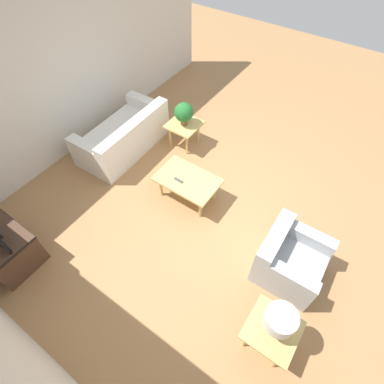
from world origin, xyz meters
The scene contains 12 objects.
ground_plane centered at (0.00, 0.00, 0.00)m, with size 14.00×14.00×0.00m, color #A87A4C.
wall_back centered at (0.00, 3.06, 1.35)m, with size 7.20×0.12×2.70m.
wall_right centered at (3.06, 0.00, 1.35)m, with size 0.12×7.20×2.70m.
sofa centered at (2.17, -0.19, 0.29)m, with size 0.93×1.77×0.74m.
armchair centered at (-1.35, 0.42, 0.31)m, with size 0.81×0.84×0.74m.
coffee_table centered at (0.51, 0.11, 0.39)m, with size 0.99×0.64×0.44m.
side_table_plant centered at (1.32, -0.93, 0.42)m, with size 0.57×0.57×0.49m.
side_table_lamp centered at (-1.54, 1.40, 0.42)m, with size 0.57×0.57×0.49m.
tv_stand_chest centered at (1.99, 2.47, 0.31)m, with size 0.99×0.65×0.57m.
potted_plant centered at (1.32, -0.93, 0.73)m, with size 0.34×0.34×0.43m.
table_lamp centered at (-1.54, 1.40, 0.81)m, with size 0.33×0.33×0.46m.
remote_control centered at (0.61, 0.21, 0.45)m, with size 0.16×0.05×0.02m.
Camera 1 is at (-1.31, 2.63, 3.98)m, focal length 28.00 mm.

